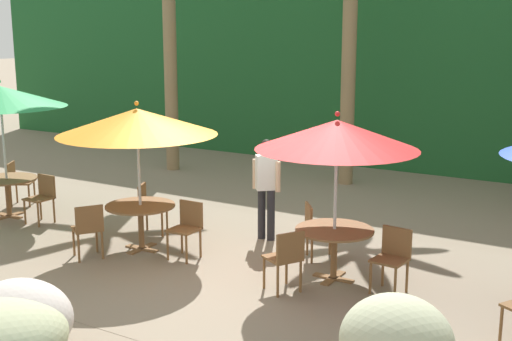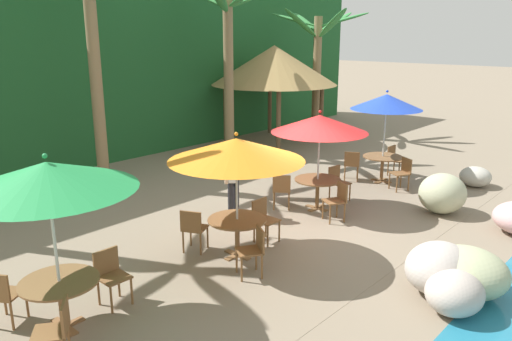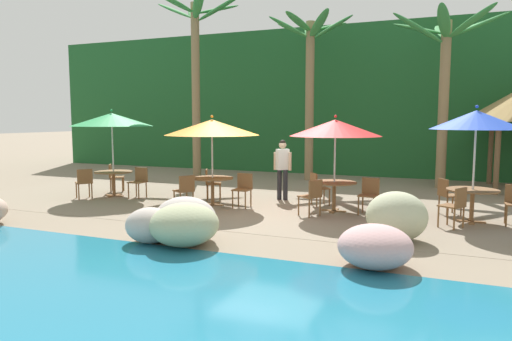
{
  "view_description": "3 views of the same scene",
  "coord_description": "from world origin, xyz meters",
  "px_view_note": "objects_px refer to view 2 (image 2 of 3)",
  "views": [
    {
      "loc": [
        5.22,
        -7.93,
        3.48
      ],
      "look_at": [
        0.11,
        0.53,
        1.37
      ],
      "focal_mm": 47.11,
      "sensor_mm": 36.0,
      "label": 1
    },
    {
      "loc": [
        -7.93,
        -6.19,
        4.08
      ],
      "look_at": [
        -0.35,
        0.57,
        1.29
      ],
      "focal_mm": 35.23,
      "sensor_mm": 36.0,
      "label": 2
    },
    {
      "loc": [
        4.14,
        -11.03,
        2.29
      ],
      "look_at": [
        -0.43,
        -0.02,
        0.97
      ],
      "focal_mm": 32.97,
      "sensor_mm": 36.0,
      "label": 3
    }
  ],
  "objects_px": {
    "umbrella_red": "(320,124)",
    "chair_red_inland": "(282,189)",
    "chair_red_left": "(338,199)",
    "umbrella_orange": "(236,150)",
    "chair_blue_seaward": "(394,158)",
    "chair_orange_left": "(254,248)",
    "palapa_hut": "(274,65)",
    "umbrella_blue": "(387,102)",
    "dining_table_red": "(318,184)",
    "umbrella_green": "(47,176)",
    "chair_red_seaward": "(337,181)",
    "chair_blue_left": "(403,171)",
    "dining_table_orange": "(237,225)",
    "chair_orange_inland": "(193,227)",
    "dining_table_blue": "(383,160)",
    "waiter_in_white": "(233,176)",
    "palm_tree_fourth": "(318,50)",
    "chair_green_inland": "(2,294)",
    "palm_tree_second": "(92,31)",
    "chair_green_seaward": "(111,273)",
    "chair_orange_seaward": "(263,217)",
    "chair_green_left": "(57,328)",
    "palm_tree_third": "(228,36)",
    "chair_blue_inland": "(352,163)"
  },
  "relations": [
    {
      "from": "umbrella_orange",
      "to": "palapa_hut",
      "type": "bearing_deg",
      "value": 36.07
    },
    {
      "from": "chair_green_seaward",
      "to": "chair_red_seaward",
      "type": "height_order",
      "value": "same"
    },
    {
      "from": "chair_red_inland",
      "to": "chair_blue_seaward",
      "type": "relative_size",
      "value": 1.0
    },
    {
      "from": "chair_green_seaward",
      "to": "palm_tree_third",
      "type": "xyz_separation_m",
      "value": [
        8.07,
        5.39,
        3.47
      ]
    },
    {
      "from": "umbrella_green",
      "to": "umbrella_red",
      "type": "distance_m",
      "value": 6.57
    },
    {
      "from": "umbrella_blue",
      "to": "dining_table_blue",
      "type": "bearing_deg",
      "value": -90.0
    },
    {
      "from": "chair_red_seaward",
      "to": "palm_tree_fourth",
      "type": "relative_size",
      "value": 0.17
    },
    {
      "from": "chair_red_seaward",
      "to": "palm_tree_second",
      "type": "bearing_deg",
      "value": 119.25
    },
    {
      "from": "chair_blue_seaward",
      "to": "chair_orange_seaward",
      "type": "bearing_deg",
      "value": -176.98
    },
    {
      "from": "chair_green_seaward",
      "to": "palm_tree_third",
      "type": "relative_size",
      "value": 0.15
    },
    {
      "from": "chair_green_seaward",
      "to": "chair_orange_inland",
      "type": "relative_size",
      "value": 1.0
    },
    {
      "from": "chair_green_inland",
      "to": "chair_orange_inland",
      "type": "height_order",
      "value": "same"
    },
    {
      "from": "chair_orange_inland",
      "to": "dining_table_orange",
      "type": "bearing_deg",
      "value": -58.34
    },
    {
      "from": "chair_red_seaward",
      "to": "waiter_in_white",
      "type": "distance_m",
      "value": 2.85
    },
    {
      "from": "chair_green_left",
      "to": "chair_red_seaward",
      "type": "xyz_separation_m",
      "value": [
        7.85,
        0.95,
        0.0
      ]
    },
    {
      "from": "palapa_hut",
      "to": "waiter_in_white",
      "type": "distance_m",
      "value": 8.56
    },
    {
      "from": "chair_orange_seaward",
      "to": "chair_orange_inland",
      "type": "height_order",
      "value": "same"
    },
    {
      "from": "chair_red_left",
      "to": "umbrella_orange",
      "type": "bearing_deg",
      "value": 172.29
    },
    {
      "from": "palapa_hut",
      "to": "chair_green_seaward",
      "type": "bearing_deg",
      "value": -151.85
    },
    {
      "from": "chair_green_seaward",
      "to": "dining_table_red",
      "type": "distance_m",
      "value": 5.71
    },
    {
      "from": "chair_green_inland",
      "to": "chair_green_left",
      "type": "xyz_separation_m",
      "value": [
        0.1,
        -1.4,
        0.0
      ]
    },
    {
      "from": "chair_red_seaward",
      "to": "chair_red_left",
      "type": "relative_size",
      "value": 1.0
    },
    {
      "from": "umbrella_green",
      "to": "palm_tree_fourth",
      "type": "bearing_deg",
      "value": 21.24
    },
    {
      "from": "dining_table_orange",
      "to": "chair_orange_inland",
      "type": "xyz_separation_m",
      "value": [
        -0.45,
        0.73,
        -0.1
      ]
    },
    {
      "from": "chair_green_inland",
      "to": "dining_table_orange",
      "type": "height_order",
      "value": "chair_green_inland"
    },
    {
      "from": "umbrella_red",
      "to": "chair_red_inland",
      "type": "xyz_separation_m",
      "value": [
        -0.59,
        0.62,
        -1.55
      ]
    },
    {
      "from": "dining_table_blue",
      "to": "chair_blue_left",
      "type": "distance_m",
      "value": 0.86
    },
    {
      "from": "umbrella_green",
      "to": "umbrella_blue",
      "type": "height_order",
      "value": "umbrella_blue"
    },
    {
      "from": "chair_red_seaward",
      "to": "chair_blue_left",
      "type": "bearing_deg",
      "value": -23.35
    },
    {
      "from": "umbrella_green",
      "to": "palapa_hut",
      "type": "bearing_deg",
      "value": 26.7
    },
    {
      "from": "dining_table_blue",
      "to": "palapa_hut",
      "type": "height_order",
      "value": "palapa_hut"
    },
    {
      "from": "chair_red_left",
      "to": "palm_tree_second",
      "type": "xyz_separation_m",
      "value": [
        -1.94,
        6.38,
        3.61
      ]
    },
    {
      "from": "chair_green_seaward",
      "to": "dining_table_orange",
      "type": "xyz_separation_m",
      "value": [
        2.54,
        -0.26,
        0.1
      ]
    },
    {
      "from": "dining_table_red",
      "to": "chair_red_seaward",
      "type": "height_order",
      "value": "chair_red_seaward"
    },
    {
      "from": "chair_orange_left",
      "to": "palapa_hut",
      "type": "height_order",
      "value": "palapa_hut"
    },
    {
      "from": "chair_red_seaward",
      "to": "dining_table_blue",
      "type": "xyz_separation_m",
      "value": [
        2.25,
        -0.04,
        0.1
      ]
    },
    {
      "from": "palapa_hut",
      "to": "palm_tree_second",
      "type": "bearing_deg",
      "value": -179.16
    },
    {
      "from": "dining_table_orange",
      "to": "waiter_in_white",
      "type": "relative_size",
      "value": 0.65
    },
    {
      "from": "umbrella_green",
      "to": "chair_red_left",
      "type": "bearing_deg",
      "value": -5.21
    },
    {
      "from": "chair_orange_left",
      "to": "palapa_hut",
      "type": "relative_size",
      "value": 0.18
    },
    {
      "from": "chair_red_seaward",
      "to": "chair_blue_left",
      "type": "height_order",
      "value": "same"
    },
    {
      "from": "umbrella_orange",
      "to": "chair_red_inland",
      "type": "xyz_separation_m",
      "value": [
        2.58,
        1.02,
        -1.55
      ]
    },
    {
      "from": "dining_table_orange",
      "to": "chair_blue_inland",
      "type": "relative_size",
      "value": 1.26
    },
    {
      "from": "chair_orange_seaward",
      "to": "umbrella_blue",
      "type": "height_order",
      "value": "umbrella_blue"
    },
    {
      "from": "umbrella_blue",
      "to": "dining_table_red",
      "type": "bearing_deg",
      "value": 179.25
    },
    {
      "from": "chair_orange_inland",
      "to": "palm_tree_second",
      "type": "height_order",
      "value": "palm_tree_second"
    },
    {
      "from": "palm_tree_fourth",
      "to": "chair_blue_left",
      "type": "bearing_deg",
      "value": -126.45
    },
    {
      "from": "palm_tree_third",
      "to": "palm_tree_fourth",
      "type": "bearing_deg",
      "value": -1.71
    },
    {
      "from": "umbrella_orange",
      "to": "dining_table_red",
      "type": "relative_size",
      "value": 2.26
    },
    {
      "from": "chair_orange_left",
      "to": "chair_blue_seaward",
      "type": "distance_m",
      "value": 7.6
    }
  ]
}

